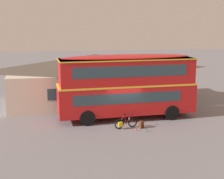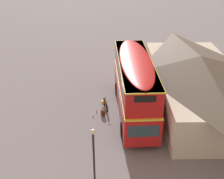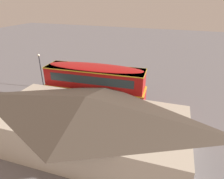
# 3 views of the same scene
# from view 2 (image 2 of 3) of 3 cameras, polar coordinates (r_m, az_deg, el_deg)

# --- Properties ---
(ground_plane) EXTENTS (120.00, 120.00, 0.00)m
(ground_plane) POSITION_cam_2_polar(r_m,az_deg,el_deg) (24.55, 2.08, -3.91)
(ground_plane) COLOR slate
(double_decker_bus) EXTENTS (10.31, 3.21, 4.79)m
(double_decker_bus) POSITION_cam_2_polar(r_m,az_deg,el_deg) (22.92, 4.48, 1.13)
(double_decker_bus) COLOR black
(double_decker_bus) RESTS_ON ground
(touring_bicycle) EXTENTS (1.68, 0.72, 1.02)m
(touring_bicycle) POSITION_cam_2_polar(r_m,az_deg,el_deg) (24.50, -1.34, -2.96)
(touring_bicycle) COLOR black
(touring_bicycle) RESTS_ON ground
(backpack_on_ground) EXTENTS (0.41, 0.38, 0.52)m
(backpack_on_ground) POSITION_cam_2_polar(r_m,az_deg,el_deg) (23.63, -1.79, -4.53)
(backpack_on_ground) COLOR #592D19
(backpack_on_ground) RESTS_ON ground
(water_bottle_green_metal) EXTENTS (0.06, 0.06, 0.21)m
(water_bottle_green_metal) POSITION_cam_2_polar(r_m,az_deg,el_deg) (23.65, -3.73, -5.06)
(water_bottle_green_metal) COLOR green
(water_bottle_green_metal) RESTS_ON ground
(water_bottle_red_squeeze) EXTENTS (0.07, 0.07, 0.21)m
(water_bottle_red_squeeze) POSITION_cam_2_polar(r_m,az_deg,el_deg) (24.16, -3.03, -4.23)
(water_bottle_red_squeeze) COLOR #D84C33
(water_bottle_red_squeeze) RESTS_ON ground
(pub_building) EXTENTS (15.35, 7.78, 4.33)m
(pub_building) POSITION_cam_2_polar(r_m,az_deg,el_deg) (25.58, 16.39, 1.91)
(pub_building) COLOR beige
(pub_building) RESTS_ON ground
(street_lamp) EXTENTS (0.28, 0.28, 4.48)m
(street_lamp) POSITION_cam_2_polar(r_m,az_deg,el_deg) (15.64, -3.59, -12.88)
(street_lamp) COLOR black
(street_lamp) RESTS_ON ground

